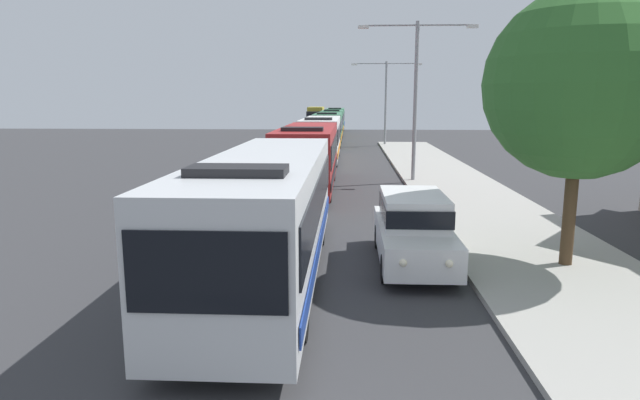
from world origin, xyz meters
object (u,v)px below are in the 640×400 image
bus_tail_end (335,118)px  box_truck_oncoming (316,116)px  bus_second_in_line (308,155)px  white_suv (413,226)px  bus_rear (333,122)px  bus_middle (321,137)px  streetlamp_mid (416,84)px  roadside_tree (580,85)px  streetlamp_far (386,93)px  bus_lead (268,211)px  bus_fourth_in_line (328,128)px

bus_tail_end → box_truck_oncoming: size_ratio=1.36×
bus_second_in_line → white_suv: bearing=-73.0°
bus_tail_end → bus_rear: bearing=-90.0°
bus_rear → white_suv: bearing=-85.9°
bus_middle → streetlamp_mid: (5.40, -9.92, 3.45)m
bus_second_in_line → roadside_tree: bearing=-58.3°
box_truck_oncoming → streetlamp_far: 35.44m
bus_lead → streetlamp_mid: (5.40, 16.07, 3.45)m
bus_fourth_in_line → streetlamp_mid: streetlamp_mid is taller
bus_tail_end → streetlamp_mid: 50.54m
bus_second_in_line → roadside_tree: 14.84m
bus_middle → bus_fourth_in_line: size_ratio=1.06×
roadside_tree → streetlamp_far: bearing=93.3°
bus_fourth_in_line → white_suv: bearing=-84.4°
bus_tail_end → roadside_tree: 65.66m
white_suv → bus_rear: bearing=94.1°
streetlamp_far → roadside_tree: streetlamp_far is taller
bus_fourth_in_line → bus_tail_end: same height
bus_fourth_in_line → bus_tail_end: (0.00, 27.01, 0.00)m
bus_rear → streetlamp_mid: bearing=-81.6°
bus_second_in_line → roadside_tree: (7.63, -12.37, 3.03)m
bus_lead → roadside_tree: (7.63, 1.06, 3.03)m
white_suv → bus_fourth_in_line: bearing=95.6°
bus_lead → bus_fourth_in_line: size_ratio=1.03×
bus_fourth_in_line → roadside_tree: roadside_tree is taller
streetlamp_mid → roadside_tree: bearing=-81.5°
white_suv → streetlamp_far: size_ratio=0.66×
white_suv → box_truck_oncoming: 72.59m
bus_second_in_line → streetlamp_mid: 6.93m
box_truck_oncoming → streetlamp_far: bearing=-75.7°
bus_fourth_in_line → roadside_tree: (7.63, -38.13, 3.03)m
bus_lead → streetlamp_far: 39.92m
bus_second_in_line → bus_rear: (0.00, 39.05, 0.00)m
bus_rear → bus_tail_end: 13.72m
bus_rear → box_truck_oncoming: (-3.30, 21.13, 0.03)m
bus_middle → box_truck_oncoming: bus_middle is taller
white_suv → roadside_tree: 5.40m
bus_middle → bus_fourth_in_line: 13.20m
bus_lead → box_truck_oncoming: bearing=92.6°
bus_tail_end → streetlamp_far: size_ratio=1.49×
bus_middle → roadside_tree: (7.63, -24.93, 3.03)m
bus_second_in_line → bus_tail_end: bearing=90.0°
box_truck_oncoming → roadside_tree: size_ratio=1.21×
roadside_tree → streetlamp_mid: bearing=98.5°
bus_second_in_line → bus_middle: size_ratio=0.92×
bus_middle → white_suv: bus_middle is taller
bus_lead → streetlamp_mid: bearing=71.4°
roadside_tree → bus_lead: bearing=-172.1°
bus_tail_end → box_truck_oncoming: (-3.30, 7.41, 0.03)m
bus_middle → bus_tail_end: 40.21m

